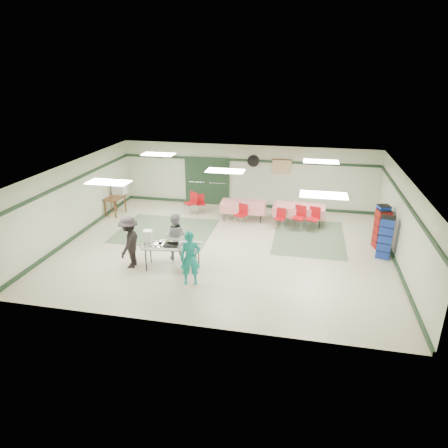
% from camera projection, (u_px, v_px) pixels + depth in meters
% --- Properties ---
extents(floor, '(11.00, 11.00, 0.00)m').
position_uv_depth(floor, '(225.00, 247.00, 13.64)').
color(floor, '#C0B49A').
rests_on(floor, ground).
extents(ceiling, '(11.00, 11.00, 0.00)m').
position_uv_depth(ceiling, '(225.00, 170.00, 12.65)').
color(ceiling, silver).
rests_on(ceiling, wall_back).
extents(wall_back, '(11.00, 0.00, 11.00)m').
position_uv_depth(wall_back, '(246.00, 176.00, 17.24)').
color(wall_back, beige).
rests_on(wall_back, floor).
extents(wall_front, '(11.00, 0.00, 11.00)m').
position_uv_depth(wall_front, '(185.00, 275.00, 9.05)').
color(wall_front, beige).
rests_on(wall_front, floor).
extents(wall_left, '(0.00, 9.00, 9.00)m').
position_uv_depth(wall_left, '(74.00, 200.00, 14.19)').
color(wall_left, beige).
rests_on(wall_left, floor).
extents(wall_right, '(0.00, 9.00, 9.00)m').
position_uv_depth(wall_right, '(403.00, 223.00, 12.10)').
color(wall_right, beige).
rests_on(wall_right, floor).
extents(trim_back, '(11.00, 0.06, 0.10)m').
position_uv_depth(trim_back, '(246.00, 160.00, 16.96)').
color(trim_back, '#1B321F').
rests_on(trim_back, wall_back).
extents(baseboard_back, '(11.00, 0.06, 0.12)m').
position_uv_depth(baseboard_back, '(245.00, 205.00, 17.69)').
color(baseboard_back, '#1B321F').
rests_on(baseboard_back, floor).
extents(trim_left, '(0.06, 9.00, 0.10)m').
position_uv_depth(trim_left, '(72.00, 181.00, 13.93)').
color(trim_left, '#1B321F').
rests_on(trim_left, wall_back).
extents(baseboard_left, '(0.06, 9.00, 0.12)m').
position_uv_depth(baseboard_left, '(80.00, 233.00, 14.66)').
color(baseboard_left, '#1B321F').
rests_on(baseboard_left, floor).
extents(trim_right, '(0.06, 9.00, 0.10)m').
position_uv_depth(trim_right, '(405.00, 201.00, 11.85)').
color(trim_right, '#1B321F').
rests_on(trim_right, wall_back).
extents(baseboard_right, '(0.06, 9.00, 0.12)m').
position_uv_depth(baseboard_right, '(395.00, 261.00, 12.58)').
color(baseboard_right, '#1B321F').
rests_on(baseboard_right, floor).
extents(green_patch_a, '(3.50, 3.00, 0.01)m').
position_uv_depth(green_patch_a, '(166.00, 231.00, 15.03)').
color(green_patch_a, '#597857').
rests_on(green_patch_a, floor).
extents(green_patch_b, '(2.50, 3.50, 0.01)m').
position_uv_depth(green_patch_b, '(309.00, 237.00, 14.47)').
color(green_patch_b, '#597857').
rests_on(green_patch_b, floor).
extents(double_door_left, '(0.90, 0.06, 2.10)m').
position_uv_depth(double_door_left, '(197.00, 181.00, 17.72)').
color(double_door_left, '#959896').
rests_on(double_door_left, floor).
extents(double_door_right, '(0.90, 0.06, 2.10)m').
position_uv_depth(double_door_right, '(218.00, 182.00, 17.54)').
color(double_door_right, '#959896').
rests_on(double_door_right, floor).
extents(door_frame, '(2.00, 0.03, 2.15)m').
position_uv_depth(door_frame, '(207.00, 181.00, 17.61)').
color(door_frame, '#1B321F').
rests_on(door_frame, floor).
extents(wall_fan, '(0.50, 0.10, 0.50)m').
position_uv_depth(wall_fan, '(253.00, 161.00, 16.88)').
color(wall_fan, black).
rests_on(wall_fan, wall_back).
extents(scroll_banner, '(0.80, 0.02, 0.60)m').
position_uv_depth(scroll_banner, '(282.00, 167.00, 16.72)').
color(scroll_banner, tan).
rests_on(scroll_banner, wall_back).
extents(serving_table, '(1.83, 0.93, 0.76)m').
position_uv_depth(serving_table, '(172.00, 247.00, 12.01)').
color(serving_table, '#AEAEA9').
rests_on(serving_table, floor).
extents(sheet_tray_right, '(0.69, 0.56, 0.02)m').
position_uv_depth(sheet_tray_right, '(190.00, 247.00, 11.86)').
color(sheet_tray_right, silver).
rests_on(sheet_tray_right, serving_table).
extents(sheet_tray_mid, '(0.61, 0.50, 0.02)m').
position_uv_depth(sheet_tray_mid, '(168.00, 244.00, 12.07)').
color(sheet_tray_mid, silver).
rests_on(sheet_tray_mid, serving_table).
extents(sheet_tray_left, '(0.64, 0.52, 0.02)m').
position_uv_depth(sheet_tray_left, '(152.00, 245.00, 11.98)').
color(sheet_tray_left, silver).
rests_on(sheet_tray_left, serving_table).
extents(baking_pan, '(0.47, 0.33, 0.08)m').
position_uv_depth(baking_pan, '(171.00, 245.00, 11.92)').
color(baking_pan, black).
rests_on(baking_pan, serving_table).
extents(foam_box_stack, '(0.28, 0.26, 0.41)m').
position_uv_depth(foam_box_stack, '(148.00, 237.00, 12.08)').
color(foam_box_stack, white).
rests_on(foam_box_stack, serving_table).
extents(volunteer_teal, '(0.66, 0.53, 1.58)m').
position_uv_depth(volunteer_teal, '(190.00, 258.00, 11.10)').
color(volunteer_teal, '#148A85').
rests_on(volunteer_teal, floor).
extents(volunteer_grey, '(0.76, 0.59, 1.54)m').
position_uv_depth(volunteer_grey, '(175.00, 236.00, 12.60)').
color(volunteer_grey, '#95959B').
rests_on(volunteer_grey, floor).
extents(volunteer_dark, '(0.65, 1.07, 1.62)m').
position_uv_depth(volunteer_dark, '(129.00, 242.00, 12.07)').
color(volunteer_dark, black).
rests_on(volunteer_dark, floor).
extents(dining_table_a, '(1.98, 0.93, 0.77)m').
position_uv_depth(dining_table_a, '(299.00, 210.00, 15.50)').
color(dining_table_a, red).
rests_on(dining_table_a, floor).
extents(dining_table_b, '(1.79, 0.85, 0.77)m').
position_uv_depth(dining_table_b, '(243.00, 206.00, 15.92)').
color(dining_table_b, red).
rests_on(dining_table_b, floor).
extents(chair_a, '(0.55, 0.55, 0.93)m').
position_uv_depth(chair_a, '(299.00, 215.00, 14.98)').
color(chair_a, '#B80E13').
rests_on(chair_a, floor).
extents(chair_b, '(0.43, 0.43, 0.78)m').
position_uv_depth(chair_b, '(280.00, 216.00, 15.14)').
color(chair_b, '#B80E13').
rests_on(chair_b, floor).
extents(chair_c, '(0.53, 0.53, 0.91)m').
position_uv_depth(chair_c, '(314.00, 216.00, 14.89)').
color(chair_c, '#B80E13').
rests_on(chair_c, floor).
extents(chair_d, '(0.52, 0.52, 0.85)m').
position_uv_depth(chair_d, '(242.00, 212.00, 15.41)').
color(chair_d, '#B80E13').
rests_on(chair_d, floor).
extents(chair_loose_a, '(0.49, 0.49, 0.79)m').
position_uv_depth(chair_loose_a, '(200.00, 202.00, 16.74)').
color(chair_loose_a, '#B80E13').
rests_on(chair_loose_a, floor).
extents(chair_loose_b, '(0.60, 0.60, 0.93)m').
position_uv_depth(chair_loose_b, '(192.00, 201.00, 16.59)').
color(chair_loose_b, '#B80E13').
rests_on(chair_loose_b, floor).
extents(crate_stack_blue_a, '(0.45, 0.45, 1.47)m').
position_uv_depth(crate_stack_blue_a, '(381.00, 226.00, 13.52)').
color(crate_stack_blue_a, navy).
rests_on(crate_stack_blue_a, floor).
extents(crate_stack_red, '(0.50, 0.50, 1.36)m').
position_uv_depth(crate_stack_red, '(382.00, 229.00, 13.41)').
color(crate_stack_red, maroon).
rests_on(crate_stack_red, floor).
extents(crate_stack_blue_b, '(0.51, 0.51, 1.38)m').
position_uv_depth(crate_stack_blue_b, '(385.00, 237.00, 12.71)').
color(crate_stack_blue_b, navy).
rests_on(crate_stack_blue_b, floor).
extents(printer_table, '(0.71, 0.98, 0.74)m').
position_uv_depth(printer_table, '(115.00, 200.00, 16.50)').
color(printer_table, brown).
rests_on(printer_table, floor).
extents(office_printer, '(0.53, 0.47, 0.41)m').
position_uv_depth(office_printer, '(120.00, 189.00, 16.86)').
color(office_printer, beige).
rests_on(office_printer, printer_table).
extents(broom, '(0.03, 0.23, 1.43)m').
position_uv_depth(broom, '(110.00, 199.00, 16.27)').
color(broom, brown).
rests_on(broom, floor).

